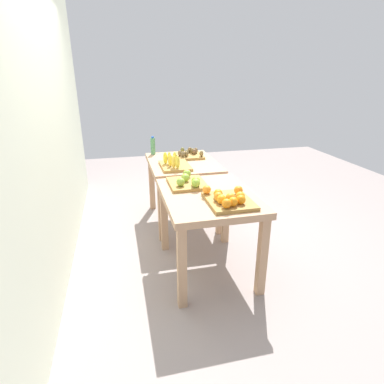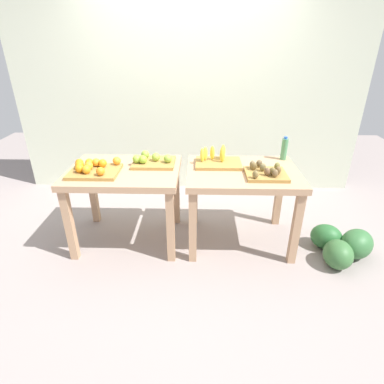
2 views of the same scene
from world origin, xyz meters
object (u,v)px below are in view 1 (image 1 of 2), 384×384
(display_table_left, at_px, (208,206))
(watermelon_pile, at_px, (186,185))
(apple_bin, at_px, (188,182))
(water_bottle, at_px, (153,146))
(kiwi_bin, at_px, (189,154))
(display_table_right, at_px, (183,170))
(banana_crate, at_px, (174,164))
(orange_bin, at_px, (228,199))

(display_table_left, xyz_separation_m, watermelon_pile, (2.07, -0.25, -0.53))
(apple_bin, distance_m, watermelon_pile, 1.98)
(water_bottle, bearing_deg, watermelon_pile, -47.17)
(kiwi_bin, bearing_deg, watermelon_pile, -9.01)
(display_table_right, xyz_separation_m, apple_bin, (-0.87, 0.13, 0.15))
(watermelon_pile, bearing_deg, apple_bin, 168.22)
(banana_crate, height_order, water_bottle, water_bottle)
(apple_bin, xyz_separation_m, banana_crate, (0.63, 0.02, 0.00))
(kiwi_bin, bearing_deg, banana_crate, 146.89)
(orange_bin, xyz_separation_m, apple_bin, (0.51, 0.23, -0.00))
(orange_bin, relative_size, watermelon_pile, 0.69)
(apple_bin, xyz_separation_m, kiwi_bin, (1.05, -0.26, -0.00))
(display_table_left, height_order, apple_bin, apple_bin)
(orange_bin, height_order, watermelon_pile, orange_bin)
(display_table_right, xyz_separation_m, water_bottle, (0.44, 0.30, 0.23))
(orange_bin, bearing_deg, kiwi_bin, -1.11)
(apple_bin, distance_m, kiwi_bin, 1.08)
(display_table_left, distance_m, apple_bin, 0.32)
(display_table_right, height_order, water_bottle, water_bottle)
(display_table_right, bearing_deg, water_bottle, 34.56)
(display_table_left, relative_size, kiwi_bin, 2.89)
(apple_bin, bearing_deg, display_table_right, -8.56)
(display_table_left, distance_m, banana_crate, 0.91)
(orange_bin, relative_size, apple_bin, 1.08)
(apple_bin, relative_size, watermelon_pile, 0.63)
(display_table_left, xyz_separation_m, orange_bin, (-0.25, -0.10, 0.16))
(orange_bin, height_order, water_bottle, water_bottle)
(water_bottle, relative_size, watermelon_pile, 0.37)
(apple_bin, distance_m, water_bottle, 1.32)
(water_bottle, bearing_deg, display_table_left, -169.00)
(display_table_right, relative_size, apple_bin, 2.55)
(apple_bin, xyz_separation_m, water_bottle, (1.31, 0.17, 0.07))
(banana_crate, height_order, kiwi_bin, banana_crate)
(water_bottle, xyz_separation_m, watermelon_pile, (0.51, -0.55, -0.76))
(banana_crate, relative_size, kiwi_bin, 1.22)
(orange_bin, distance_m, water_bottle, 1.86)
(watermelon_pile, bearing_deg, display_table_right, 165.36)
(display_table_left, bearing_deg, watermelon_pile, -6.84)
(orange_bin, relative_size, water_bottle, 1.87)
(orange_bin, bearing_deg, water_bottle, 12.44)
(apple_bin, height_order, water_bottle, water_bottle)
(banana_crate, xyz_separation_m, water_bottle, (0.68, 0.16, 0.07))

